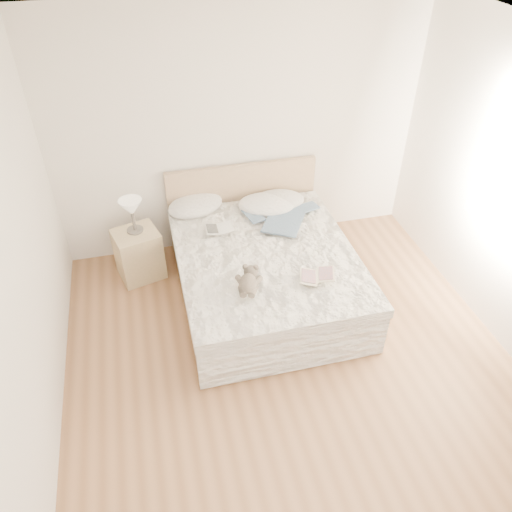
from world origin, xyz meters
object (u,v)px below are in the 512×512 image
object	(u,v)px
table_lamp	(131,209)
photo_book	(219,229)
nightstand	(139,254)
childrens_book	(317,276)
bed	(264,270)
teddy_bear	(248,288)

from	to	relation	value
table_lamp	photo_book	size ratio (longest dim) A/B	1.27
table_lamp	nightstand	bearing A→B (deg)	-100.22
table_lamp	photo_book	distance (m)	0.91
childrens_book	table_lamp	bearing A→B (deg)	160.24
bed	table_lamp	world-z (taller)	bed
nightstand	photo_book	distance (m)	0.95
nightstand	childrens_book	world-z (taller)	childrens_book
table_lamp	photo_book	world-z (taller)	table_lamp
photo_book	teddy_bear	xyz separation A→B (m)	(0.07, -0.99, 0.02)
childrens_book	teddy_bear	size ratio (longest dim) A/B	1.11
bed	photo_book	bearing A→B (deg)	135.40
bed	table_lamp	xyz separation A→B (m)	(-1.23, 0.66, 0.52)
bed	table_lamp	bearing A→B (deg)	151.90
photo_book	teddy_bear	size ratio (longest dim) A/B	0.98
bed	photo_book	xyz separation A→B (m)	(-0.38, 0.38, 0.32)
nightstand	table_lamp	world-z (taller)	table_lamp
table_lamp	photo_book	bearing A→B (deg)	-18.21
bed	nightstand	distance (m)	1.38
childrens_book	nightstand	bearing A→B (deg)	161.23
table_lamp	childrens_book	xyz separation A→B (m)	(1.58, -1.23, -0.20)
teddy_bear	photo_book	bearing A→B (deg)	110.93
table_lamp	teddy_bear	bearing A→B (deg)	-54.03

